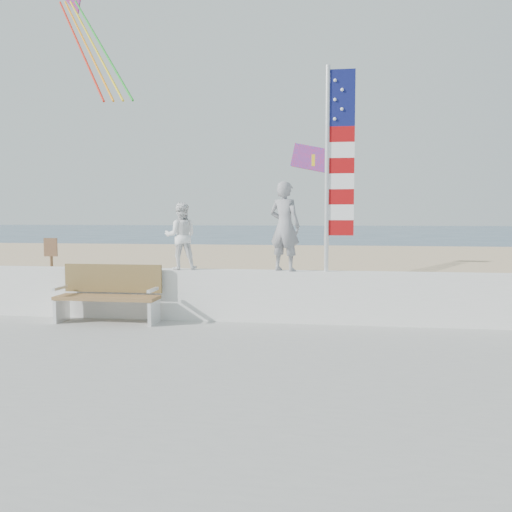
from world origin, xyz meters
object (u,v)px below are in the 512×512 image
(adult, at_px, (285,226))
(flag, at_px, (335,160))
(child, at_px, (181,236))
(bench, at_px, (109,293))

(adult, xyz_separation_m, flag, (0.85, -0.00, 1.13))
(child, xyz_separation_m, bench, (-1.18, -0.45, -0.99))
(adult, distance_m, bench, 3.30)
(adult, xyz_separation_m, bench, (-3.05, -0.45, -1.17))
(bench, xyz_separation_m, flag, (3.90, 0.45, 2.30))
(child, relative_size, bench, 0.66)
(child, bearing_deg, adult, 164.94)
(bench, relative_size, flag, 0.51)
(child, xyz_separation_m, flag, (2.72, -0.00, 1.32))
(flag, bearing_deg, bench, -173.36)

